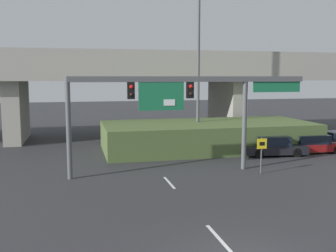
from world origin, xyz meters
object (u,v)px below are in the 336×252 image
at_px(signal_gantry, 181,96).
at_px(parked_sedan_near_right, 273,146).
at_px(speed_limit_sign, 262,150).
at_px(parked_sedan_mid_right, 312,144).
at_px(highway_light_pole_near, 198,49).

height_order(signal_gantry, parked_sedan_near_right, signal_gantry).
bearing_deg(signal_gantry, speed_limit_sign, -16.83).
relative_size(signal_gantry, parked_sedan_mid_right, 2.95).
height_order(speed_limit_sign, parked_sedan_mid_right, speed_limit_sign).
xyz_separation_m(parked_sedan_near_right, parked_sedan_mid_right, (3.39, 0.34, -0.03)).
xyz_separation_m(signal_gantry, parked_sedan_mid_right, (11.19, 3.80, -3.91)).
xyz_separation_m(speed_limit_sign, parked_sedan_mid_right, (6.72, 5.16, -0.77)).
bearing_deg(parked_sedan_mid_right, speed_limit_sign, -138.37).
height_order(speed_limit_sign, highway_light_pole_near, highway_light_pole_near).
distance_m(highway_light_pole_near, parked_sedan_near_right, 9.32).
xyz_separation_m(signal_gantry, highway_light_pole_near, (3.44, 7.66, 3.20)).
bearing_deg(highway_light_pole_near, speed_limit_sign, -83.44).
distance_m(highway_light_pole_near, parked_sedan_mid_right, 11.21).
distance_m(signal_gantry, parked_sedan_mid_right, 12.45).
distance_m(signal_gantry, speed_limit_sign, 5.64).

